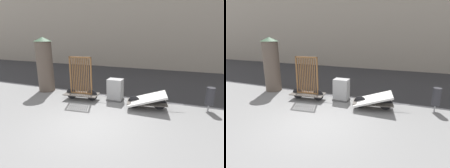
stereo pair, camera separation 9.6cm
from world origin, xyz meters
The scene contains 7 objects.
ground_plane centered at (0.00, 0.00, 0.00)m, with size 60.00×60.00×0.00m, color slate.
road_strip centered at (0.00, 7.75, 0.00)m, with size 56.00×8.92×0.01m.
bike_cart_with_bedframe centered at (-1.69, 2.27, 0.74)m, with size 2.50×0.97×2.25m.
bike_cart_with_mattress centered at (1.70, 2.27, 0.43)m, with size 2.51×1.36×0.78m.
utility_cabinet centered at (-0.02, 2.80, 0.52)m, with size 0.81×0.59×1.13m.
trash_bin centered at (4.31, 2.94, 0.70)m, with size 0.34×0.34×1.09m.
advertising_column centered at (-4.49, 2.94, 1.61)m, with size 1.03×1.03×3.17m.
Camera 2 is at (2.90, -5.24, 3.25)m, focal length 28.00 mm.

